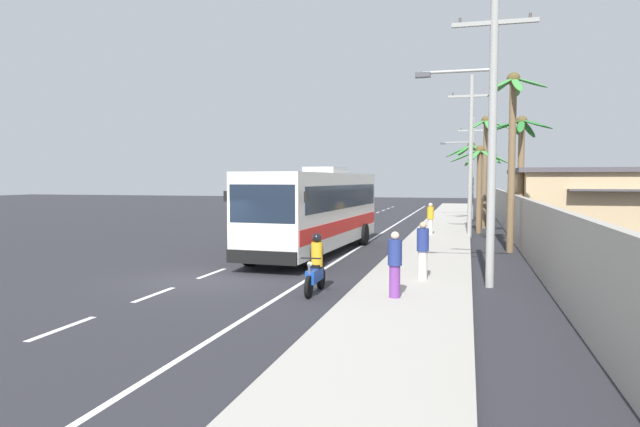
# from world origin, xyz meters

# --- Properties ---
(ground_plane) EXTENTS (160.00, 160.00, 0.00)m
(ground_plane) POSITION_xyz_m (0.00, 0.00, 0.00)
(ground_plane) COLOR #28282D
(sidewalk_kerb) EXTENTS (3.20, 90.00, 0.14)m
(sidewalk_kerb) POSITION_xyz_m (6.80, 10.00, 0.07)
(sidewalk_kerb) COLOR #A8A399
(sidewalk_kerb) RESTS_ON ground
(lane_markings) EXTENTS (3.55, 71.00, 0.01)m
(lane_markings) POSITION_xyz_m (2.06, 14.41, 0.00)
(lane_markings) COLOR white
(lane_markings) RESTS_ON ground
(boundary_wall) EXTENTS (0.24, 60.00, 2.37)m
(boundary_wall) POSITION_xyz_m (10.60, 14.00, 1.18)
(boundary_wall) COLOR #9E998E
(boundary_wall) RESTS_ON ground
(coach_bus_foreground) EXTENTS (3.39, 11.58, 3.69)m
(coach_bus_foreground) POSITION_xyz_m (2.03, 7.00, 1.92)
(coach_bus_foreground) COLOR silver
(coach_bus_foreground) RESTS_ON ground
(motorcycle_beside_bus) EXTENTS (0.56, 1.96, 1.66)m
(motorcycle_beside_bus) POSITION_xyz_m (4.20, -0.96, 0.67)
(motorcycle_beside_bus) COLOR black
(motorcycle_beside_bus) RESTS_ON ground
(pedestrian_near_kerb) EXTENTS (0.36, 0.36, 1.69)m
(pedestrian_near_kerb) POSITION_xyz_m (6.48, -1.66, 1.02)
(pedestrian_near_kerb) COLOR #75388E
(pedestrian_near_kerb) RESTS_ON sidewalk_kerb
(pedestrian_midwalk) EXTENTS (0.36, 0.36, 1.72)m
(pedestrian_midwalk) POSITION_xyz_m (6.29, 15.03, 1.04)
(pedestrian_midwalk) COLOR beige
(pedestrian_midwalk) RESTS_ON sidewalk_kerb
(pedestrian_far_walk) EXTENTS (0.36, 0.36, 1.74)m
(pedestrian_far_walk) POSITION_xyz_m (6.96, 1.07, 1.05)
(pedestrian_far_walk) COLOR beige
(pedestrian_far_walk) RESTS_ON sidewalk_kerb
(utility_pole_nearest) EXTENTS (3.40, 0.24, 8.48)m
(utility_pole_nearest) POSITION_xyz_m (8.82, 1.11, 4.57)
(utility_pole_nearest) COLOR #9E9E99
(utility_pole_nearest) RESTS_ON ground
(utility_pole_mid) EXTENTS (2.47, 0.24, 8.72)m
(utility_pole_mid) POSITION_xyz_m (8.36, 15.29, 4.59)
(utility_pole_mid) COLOR #9E9E99
(utility_pole_mid) RESTS_ON ground
(utility_pole_far) EXTENTS (3.68, 0.24, 8.00)m
(utility_pole_far) POSITION_xyz_m (8.47, 29.46, 4.33)
(utility_pole_far) COLOR #9E9E99
(utility_pole_far) RESTS_ON ground
(palm_nearest) EXTENTS (3.77, 3.77, 5.90)m
(palm_nearest) POSITION_xyz_m (8.41, 26.08, 4.33)
(palm_nearest) COLOR brown
(palm_nearest) RESTS_ON ground
(palm_second) EXTENTS (3.47, 3.16, 5.11)m
(palm_second) POSITION_xyz_m (8.91, 17.82, 3.67)
(palm_second) COLOR brown
(palm_second) RESTS_ON ground
(palm_third) EXTENTS (3.20, 3.07, 6.46)m
(palm_third) POSITION_xyz_m (10.91, 15.09, 4.54)
(palm_third) COLOR brown
(palm_third) RESTS_ON ground
(palm_fourth) EXTENTS (2.71, 2.82, 7.18)m
(palm_fourth) POSITION_xyz_m (9.27, 21.26, 5.10)
(palm_fourth) COLOR brown
(palm_fourth) RESTS_ON ground
(palm_farthest) EXTENTS (2.54, 2.62, 7.67)m
(palm_farthest) POSITION_xyz_m (10.03, 9.37, 5.18)
(palm_farthest) COLOR brown
(palm_farthest) RESTS_ON ground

